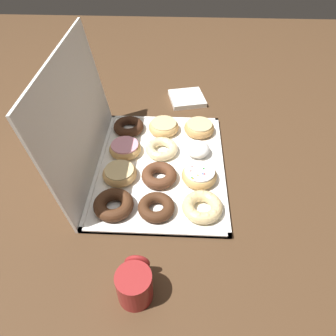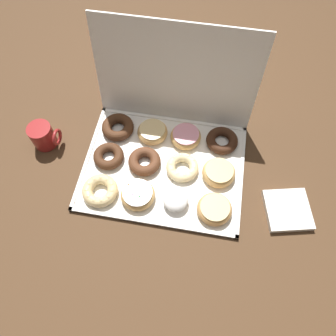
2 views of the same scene
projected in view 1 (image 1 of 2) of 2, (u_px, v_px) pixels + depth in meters
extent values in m
plane|color=#4C331E|center=(161.00, 167.00, 1.08)|extent=(3.00, 3.00, 0.00)
cube|color=white|center=(161.00, 166.00, 1.07)|extent=(0.56, 0.43, 0.01)
cube|color=white|center=(222.00, 168.00, 1.06)|extent=(0.56, 0.01, 0.01)
cube|color=white|center=(100.00, 164.00, 1.08)|extent=(0.56, 0.01, 0.01)
cube|color=white|center=(154.00, 233.00, 0.87)|extent=(0.01, 0.43, 0.01)
cube|color=white|center=(165.00, 119.00, 1.27)|extent=(0.01, 0.43, 0.01)
cube|color=white|center=(78.00, 118.00, 0.95)|extent=(0.56, 0.07, 0.39)
torus|color=#EACC8C|center=(202.00, 207.00, 0.92)|extent=(0.12, 0.12, 0.04)
sphere|color=#EACC8C|center=(202.00, 194.00, 0.94)|extent=(0.02, 0.02, 0.02)
sphere|color=#EACC8C|center=(195.00, 195.00, 0.94)|extent=(0.02, 0.02, 0.02)
sphere|color=#EACC8C|center=(189.00, 200.00, 0.92)|extent=(0.02, 0.02, 0.02)
sphere|color=#EACC8C|center=(188.00, 206.00, 0.91)|extent=(0.02, 0.02, 0.02)
sphere|color=#EACC8C|center=(192.00, 212.00, 0.89)|extent=(0.02, 0.02, 0.02)
sphere|color=#EACC8C|center=(199.00, 216.00, 0.88)|extent=(0.02, 0.02, 0.02)
sphere|color=#EACC8C|center=(207.00, 216.00, 0.88)|extent=(0.02, 0.02, 0.02)
sphere|color=#EACC8C|center=(214.00, 213.00, 0.89)|extent=(0.02, 0.02, 0.02)
sphere|color=#EACC8C|center=(217.00, 207.00, 0.90)|extent=(0.02, 0.02, 0.02)
sphere|color=#EACC8C|center=(215.00, 200.00, 0.92)|extent=(0.02, 0.02, 0.02)
sphere|color=#EACC8C|center=(210.00, 196.00, 0.93)|extent=(0.02, 0.02, 0.02)
torus|color=tan|center=(199.00, 175.00, 1.01)|extent=(0.11, 0.11, 0.04)
cylinder|color=white|center=(200.00, 171.00, 1.00)|extent=(0.10, 0.10, 0.01)
sphere|color=yellow|center=(198.00, 175.00, 0.98)|extent=(0.00, 0.00, 0.00)
sphere|color=red|center=(191.00, 171.00, 0.99)|extent=(0.00, 0.00, 0.00)
sphere|color=orange|center=(193.00, 179.00, 0.97)|extent=(0.01, 0.01, 0.01)
sphere|color=green|center=(192.00, 178.00, 0.97)|extent=(0.01, 0.01, 0.01)
sphere|color=blue|center=(203.00, 174.00, 0.98)|extent=(0.00, 0.00, 0.00)
sphere|color=white|center=(208.00, 179.00, 0.96)|extent=(0.01, 0.01, 0.01)
sphere|color=green|center=(204.00, 169.00, 1.00)|extent=(0.01, 0.01, 0.01)
sphere|color=red|center=(205.00, 174.00, 0.98)|extent=(0.01, 0.01, 0.01)
sphere|color=red|center=(192.00, 167.00, 1.00)|extent=(0.00, 0.00, 0.00)
ellipsoid|color=white|center=(198.00, 149.00, 1.10)|extent=(0.08, 0.08, 0.04)
torus|color=tan|center=(199.00, 128.00, 1.19)|extent=(0.11, 0.11, 0.04)
cylinder|color=#EACC8C|center=(199.00, 124.00, 1.18)|extent=(0.10, 0.10, 0.01)
torus|color=#472816|center=(156.00, 207.00, 0.92)|extent=(0.11, 0.11, 0.03)
torus|color=#59331E|center=(160.00, 175.00, 1.01)|extent=(0.11, 0.11, 0.04)
torus|color=beige|center=(161.00, 149.00, 1.11)|extent=(0.11, 0.11, 0.03)
sphere|color=beige|center=(161.00, 140.00, 1.13)|extent=(0.02, 0.02, 0.02)
sphere|color=beige|center=(155.00, 141.00, 1.13)|extent=(0.02, 0.02, 0.02)
sphere|color=beige|center=(150.00, 144.00, 1.11)|extent=(0.02, 0.02, 0.02)
sphere|color=beige|center=(149.00, 149.00, 1.09)|extent=(0.02, 0.02, 0.02)
sphere|color=beige|center=(153.00, 153.00, 1.08)|extent=(0.02, 0.02, 0.02)
sphere|color=beige|center=(160.00, 154.00, 1.07)|extent=(0.02, 0.02, 0.02)
sphere|color=beige|center=(167.00, 153.00, 1.08)|extent=(0.02, 0.02, 0.02)
sphere|color=beige|center=(172.00, 149.00, 1.09)|extent=(0.02, 0.02, 0.02)
sphere|color=beige|center=(172.00, 145.00, 1.11)|extent=(0.02, 0.02, 0.02)
sphere|color=beige|center=(168.00, 141.00, 1.12)|extent=(0.02, 0.02, 0.02)
torus|color=tan|center=(165.00, 127.00, 1.20)|extent=(0.12, 0.12, 0.04)
cylinder|color=#EACC8C|center=(165.00, 123.00, 1.18)|extent=(0.10, 0.10, 0.01)
torus|color=#472816|center=(114.00, 205.00, 0.92)|extent=(0.12, 0.12, 0.04)
torus|color=tan|center=(120.00, 174.00, 1.02)|extent=(0.11, 0.11, 0.03)
cylinder|color=#EACC8C|center=(119.00, 170.00, 1.00)|extent=(0.09, 0.09, 0.01)
torus|color=tan|center=(125.00, 149.00, 1.10)|extent=(0.11, 0.11, 0.04)
cylinder|color=pink|center=(125.00, 145.00, 1.09)|extent=(0.10, 0.10, 0.01)
torus|color=#381E11|center=(129.00, 126.00, 1.20)|extent=(0.12, 0.12, 0.03)
cylinder|color=maroon|center=(135.00, 286.00, 0.72)|extent=(0.08, 0.08, 0.09)
cylinder|color=black|center=(133.00, 278.00, 0.70)|extent=(0.07, 0.07, 0.01)
torus|color=maroon|center=(137.00, 263.00, 0.76)|extent=(0.01, 0.06, 0.06)
cube|color=white|center=(187.00, 98.00, 1.38)|extent=(0.17, 0.17, 0.02)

